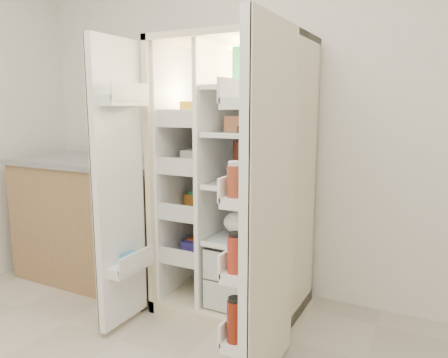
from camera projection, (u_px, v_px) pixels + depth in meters
The scene contains 5 objects.
wall_back at pixel (263, 109), 3.05m from camera, with size 4.00×0.02×2.70m, color white.
refrigerator at pixel (239, 200), 2.86m from camera, with size 0.92×0.70×1.80m.
freezer_door at pixel (119, 187), 2.54m from camera, with size 0.15×0.40×1.72m.
fridge_door at pixel (266, 213), 2.03m from camera, with size 0.17×0.58×1.72m.
kitchen_counter at pixel (101, 219), 3.36m from camera, with size 1.33×0.71×0.97m.
Camera 1 is at (1.17, -0.88, 1.37)m, focal length 34.00 mm.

